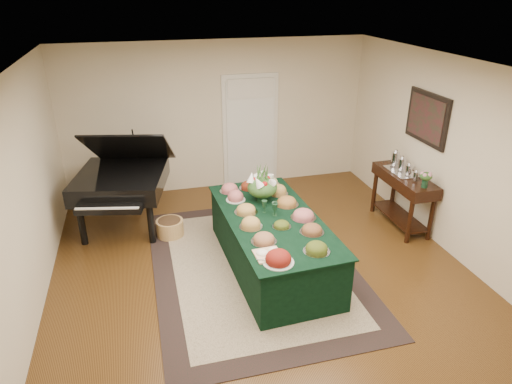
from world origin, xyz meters
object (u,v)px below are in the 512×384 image
object	(u,v)px
buffet_table	(272,242)
mahogany_sideboard	(404,186)
floral_centerpiece	(262,184)
grand_piano	(122,180)

from	to	relation	value
buffet_table	mahogany_sideboard	bearing A→B (deg)	14.84
floral_centerpiece	mahogany_sideboard	bearing A→B (deg)	2.09
buffet_table	grand_piano	size ratio (longest dim) A/B	1.42
grand_piano	buffet_table	bearing A→B (deg)	-41.32
floral_centerpiece	buffet_table	bearing A→B (deg)	-91.01
floral_centerpiece	grand_piano	world-z (taller)	grand_piano
grand_piano	floral_centerpiece	bearing A→B (deg)	-30.91
floral_centerpiece	mahogany_sideboard	distance (m)	2.34
grand_piano	mahogany_sideboard	xyz separation A→B (m)	(4.25, -1.07, -0.13)
buffet_table	mahogany_sideboard	size ratio (longest dim) A/B	2.00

